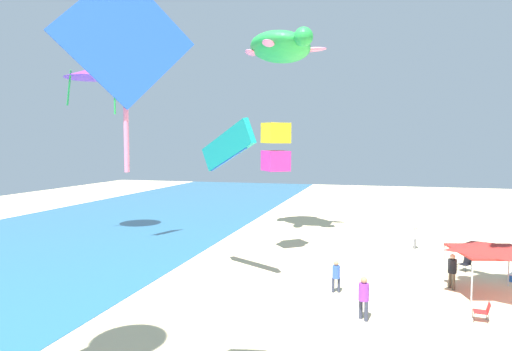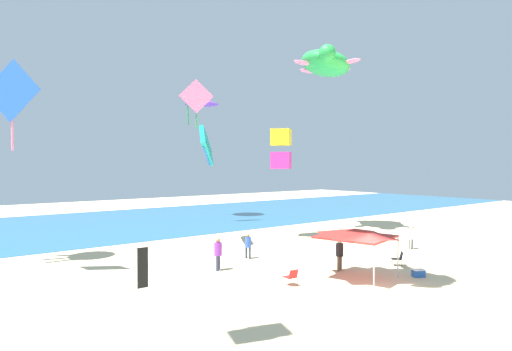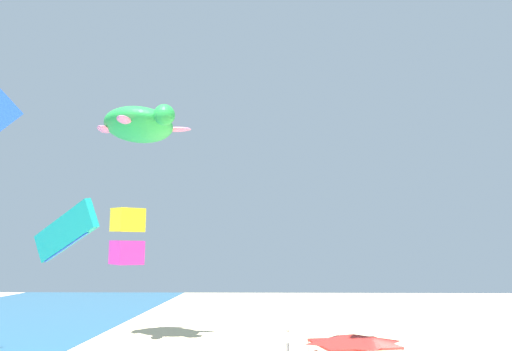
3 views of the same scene
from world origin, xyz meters
name	(u,v)px [view 1 (image 1 of 3)]	position (x,y,z in m)	size (l,w,h in m)	color
canopy_tent	(493,248)	(1.28, 2.14, 2.35)	(3.86, 4.03, 2.60)	#B7B7BC
folding_chair_right_of_tent	(484,310)	(-2.19, 3.22, 0.47)	(0.59, 0.67, 0.82)	black
folding_chair_near_cooler	(466,263)	(5.55, 2.48, 0.47)	(0.81, 0.81, 0.82)	black
person_near_umbrella	(415,236)	(10.57, 4.84, 0.93)	(0.42, 0.38, 1.59)	slate
person_by_tent	(364,295)	(-3.32, 8.00, 1.07)	(0.43, 0.43, 1.82)	#33384C
person_far_stroller	(452,268)	(1.95, 3.78, 1.05)	(0.45, 0.42, 1.78)	brown
person_watching_sky	(336,274)	(-0.18, 9.40, 0.92)	(0.37, 0.41, 1.57)	#33384C
kite_diamond_blue	(125,46)	(-12.54, 13.22, 9.53)	(2.24, 2.53, 4.73)	blue
kite_box_yellow	(276,147)	(6.62, 14.03, 7.18)	(2.14, 2.14, 3.21)	yellow
kite_delta_purple	(89,74)	(8.69, 29.81, 12.99)	(5.28, 5.28, 2.98)	purple
kite_parafoil_teal	(227,147)	(0.40, 15.26, 7.18)	(3.13, 4.00, 2.87)	teal
kite_turtle_green	(281,47)	(12.87, 15.05, 15.10)	(7.43, 7.43, 2.87)	green
kite_diamond_pink	(114,70)	(5.37, 25.30, 12.50)	(3.14, 1.56, 4.94)	pink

